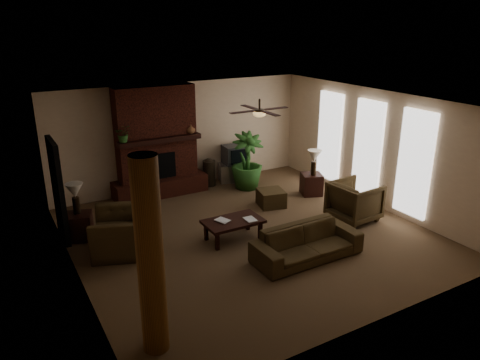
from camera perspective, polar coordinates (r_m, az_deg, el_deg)
room_shell at (r=9.28m, az=1.23°, el=1.03°), size 7.00×7.00×7.00m
fireplace at (r=11.83m, az=-10.24°, el=3.56°), size 2.40×0.70×2.80m
windows at (r=11.53m, az=15.59°, el=3.73°), size 0.08×3.65×2.35m
log_column at (r=6.13m, az=-11.10°, el=-9.55°), size 0.36×0.36×2.80m
doorway at (r=9.96m, az=-21.69°, el=-1.23°), size 0.10×1.00×2.10m
ceiling_fan at (r=9.45m, az=2.43°, el=8.43°), size 1.35×1.35×0.37m
sofa at (r=8.82m, az=8.36°, el=-7.14°), size 2.14×0.63×0.83m
armchair_left at (r=9.23m, az=-14.56°, el=-5.49°), size 1.19×1.44×1.08m
armchair_right at (r=10.63m, az=14.09°, el=-2.35°), size 0.96×1.02×0.98m
coffee_table at (r=9.44m, az=-0.85°, el=-5.34°), size 1.20×0.70×0.43m
ottoman at (r=11.20m, az=3.88°, el=-2.25°), size 0.72×0.72×0.40m
tv_stand at (r=12.90m, az=-0.70°, el=1.00°), size 0.96×0.72×0.50m
tv at (r=12.75m, az=-0.59°, el=3.18°), size 0.69×0.58×0.52m
floor_vase at (r=12.49m, az=-3.86°, el=1.22°), size 0.34×0.34×0.77m
floor_plant at (r=12.27m, az=0.88°, el=0.89°), size 1.07×1.63×0.85m
side_table_left at (r=10.08m, az=-19.32°, el=-5.46°), size 0.64×0.64×0.55m
lamp_left at (r=9.86m, az=-19.85°, el=-1.50°), size 0.40×0.40×0.65m
side_table_right at (r=12.02m, az=8.86°, el=-0.51°), size 0.65×0.65×0.55m
lamp_right at (r=11.75m, az=9.21°, el=2.74°), size 0.44×0.44×0.65m
mantel_plant at (r=11.20m, az=-14.28°, el=5.39°), size 0.48×0.51×0.33m
mantel_vase at (r=11.80m, az=-6.14°, el=6.31°), size 0.22×0.23×0.22m
book_a at (r=9.26m, az=-2.64°, el=-4.52°), size 0.21×0.10×0.29m
book_b at (r=9.33m, az=0.70°, el=-4.29°), size 0.21×0.03×0.29m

